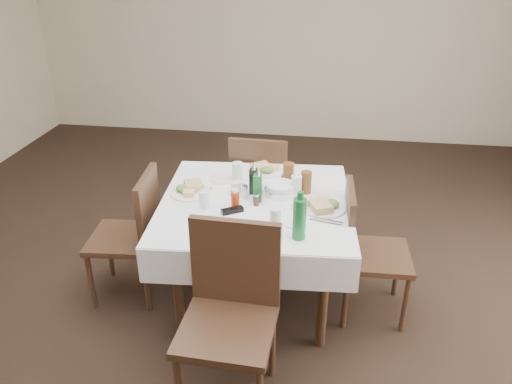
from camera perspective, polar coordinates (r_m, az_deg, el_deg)
ground_plane at (r=3.44m, az=-3.84°, el=-13.78°), size 7.00×7.00×0.00m
room_shell at (r=2.67m, az=-4.99°, el=15.41°), size 6.04×7.04×2.80m
dining_table at (r=3.20m, az=-0.06°, el=-2.39°), size 1.28×1.28×0.76m
chair_north at (r=3.93m, az=0.49°, el=1.09°), size 0.46×0.46×0.93m
chair_south at (r=2.62m, az=-2.88°, el=-12.62°), size 0.49×0.49×1.00m
chair_east at (r=3.24m, az=12.15°, el=-5.91°), size 0.44×0.44×0.90m
chair_west at (r=3.42m, az=-13.67°, el=-4.10°), size 0.46×0.46×0.91m
meal_north at (r=3.55m, az=1.08°, el=2.63°), size 0.24×0.24×0.05m
meal_south at (r=2.77m, az=-0.09°, el=-4.75°), size 0.26×0.26×0.06m
meal_east at (r=3.07m, az=7.75°, el=-1.58°), size 0.27×0.27×0.06m
meal_west at (r=3.28m, az=-7.55°, el=0.29°), size 0.27×0.27×0.06m
side_plate_a at (r=3.45m, az=-3.90°, el=1.56°), size 0.18×0.18×0.01m
side_plate_b at (r=2.91m, az=4.60°, el=-3.56°), size 0.14×0.14×0.01m
water_n at (r=3.39m, az=-2.11°, el=2.29°), size 0.07×0.07×0.13m
water_s at (r=2.84m, az=2.22°, el=-2.99°), size 0.07×0.07×0.12m
water_e at (r=3.22m, az=4.64°, el=0.78°), size 0.07×0.07×0.13m
water_w at (r=3.07m, az=-5.96°, el=-0.86°), size 0.06×0.06×0.11m
iced_tea_a at (r=3.34m, az=3.73°, el=2.07°), size 0.07×0.07×0.15m
iced_tea_b at (r=3.25m, az=5.75°, el=1.12°), size 0.07×0.07×0.15m
bread_basket at (r=3.24m, az=2.79°, el=0.35°), size 0.21×0.21×0.07m
oil_cruet_dark at (r=3.21m, az=-0.27°, el=1.36°), size 0.05×0.05×0.22m
oil_cruet_green at (r=3.11m, az=0.21°, el=0.60°), size 0.05×0.05×0.23m
ketchup_bottle at (r=3.07m, az=-2.40°, el=-0.73°), size 0.05×0.05×0.12m
salt_shaker at (r=3.17m, az=-1.26°, el=0.01°), size 0.04×0.04×0.09m
pepper_shaker at (r=3.08m, az=0.02°, el=-0.88°), size 0.03×0.03×0.08m
coffee_mug at (r=3.24m, az=-2.28°, el=0.46°), size 0.12×0.11×0.08m
sunglasses at (r=3.02m, az=-2.73°, el=-2.11°), size 0.14×0.11×0.03m
green_bottle at (r=2.72m, az=4.98°, el=-2.98°), size 0.07×0.07×0.28m
sugar_caddy at (r=3.07m, az=4.98°, el=-1.43°), size 0.09×0.06×0.05m
cutlery_n at (r=3.52m, az=3.50°, el=2.07°), size 0.08×0.19×0.01m
cutlery_s at (r=2.86m, az=-4.69°, el=-4.14°), size 0.07×0.16×0.01m
cutlery_e at (r=2.95m, az=8.01°, el=-3.36°), size 0.20×0.09×0.01m
cutlery_w at (r=3.34m, az=-6.23°, el=0.56°), size 0.16×0.09×0.01m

